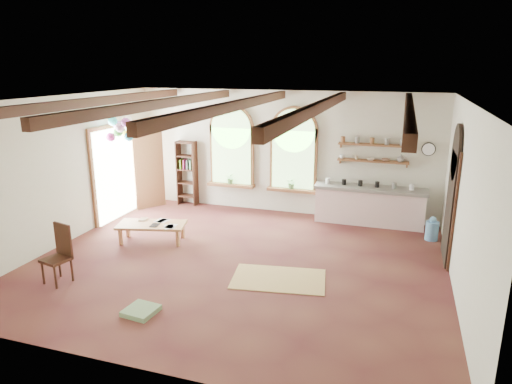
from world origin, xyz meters
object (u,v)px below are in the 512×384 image
at_px(kitchen_counter, 369,205).
at_px(balloon_cluster, 123,129).
at_px(coffee_table, 152,226).
at_px(side_chair, 58,266).

xyz_separation_m(kitchen_counter, balloon_cluster, (-5.70, -1.73, 1.87)).
distance_m(coffee_table, balloon_cluster, 2.51).
xyz_separation_m(coffee_table, balloon_cluster, (-1.20, 0.98, 1.98)).
bearing_deg(side_chair, balloon_cluster, 100.57).
bearing_deg(kitchen_counter, side_chair, -135.68).
height_order(kitchen_counter, side_chair, side_chair).
relative_size(coffee_table, balloon_cluster, 1.40).
distance_m(coffee_table, side_chair, 2.34).
distance_m(kitchen_counter, balloon_cluster, 6.25).
bearing_deg(coffee_table, side_chair, -104.72).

